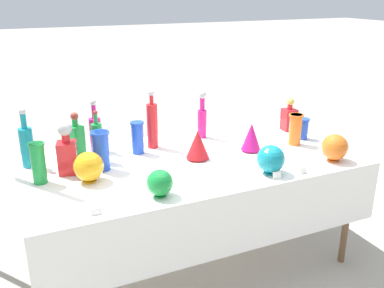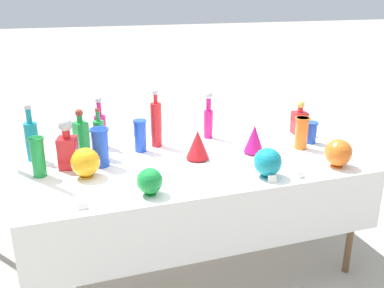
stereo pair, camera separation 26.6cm
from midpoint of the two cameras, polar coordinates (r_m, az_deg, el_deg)
The scene contains 25 objects.
ground_plane at distance 3.06m, azimuth 2.58°, elevation -15.34°, with size 40.00×40.00×0.00m, color #A0998C.
display_table at distance 2.68m, azimuth 3.14°, elevation -3.52°, with size 2.07×1.06×0.76m.
tall_bottle_0 at distance 2.71m, azimuth -9.52°, elevation 0.73°, with size 0.07×0.07×0.33m.
tall_bottle_1 at distance 3.04m, azimuth 4.71°, elevation 3.44°, with size 0.06×0.06×0.34m.
tall_bottle_2 at distance 2.90m, azimuth -9.56°, elevation 1.98°, with size 0.08×0.08×0.35m.
tall_bottle_3 at distance 2.87m, azimuth -2.16°, elevation 2.76°, with size 0.07×0.07×0.39m.
tall_bottle_4 at distance 2.77m, azimuth -18.04°, elevation 0.59°, with size 0.08×0.08×0.36m.
square_decanter_0 at distance 2.59m, azimuth -13.48°, elevation -0.46°, with size 0.13×0.13×0.31m.
square_decanter_1 at distance 3.27m, azimuth 16.41°, elevation 2.96°, with size 0.10×0.10×0.25m.
square_decanter_2 at distance 2.84m, azimuth -12.02°, elevation 1.24°, with size 0.10×0.10×0.29m.
slender_vase_0 at distance 2.79m, azimuth -4.24°, elevation 1.17°, with size 0.09×0.09×0.21m.
slender_vase_1 at distance 2.58m, azimuth -9.28°, elevation -0.37°, with size 0.11×0.11×0.24m.
slender_vase_2 at distance 2.52m, azimuth -17.05°, elevation -1.59°, with size 0.09×0.09×0.23m.
slender_vase_3 at distance 3.10m, azimuth 17.96°, elevation 1.55°, with size 0.09×0.09×0.15m.
slender_vase_4 at distance 2.96m, azimuth 16.93°, elevation 1.50°, with size 0.10×0.10×0.21m.
fluted_vase_0 at distance 2.66m, azimuth 3.62°, elevation -0.10°, with size 0.15×0.15×0.19m.
fluted_vase_1 at distance 2.80m, azimuth 10.99°, elevation 0.66°, with size 0.13×0.13×0.19m.
round_bowl_0 at distance 2.45m, azimuth -11.04°, elevation -2.47°, with size 0.17×0.17×0.17m.
round_bowl_1 at distance 2.47m, azimuth 13.11°, elevation -2.43°, with size 0.16×0.16×0.17m.
round_bowl_2 at distance 2.74m, azimuth 21.60°, elevation -1.16°, with size 0.16×0.16×0.17m.
round_bowl_3 at distance 2.21m, azimuth -2.23°, elevation -5.04°, with size 0.14×0.14×0.15m.
price_tag_left at distance 2.43m, azimuth 13.79°, elevation -4.62°, with size 0.05×0.01×0.04m, color white.
price_tag_center at distance 2.53m, azimuth 17.33°, elevation -4.05°, with size 0.05×0.01×0.04m, color white.
price_tag_right at distance 2.13m, azimuth -10.85°, elevation -8.27°, with size 0.06×0.01×0.03m, color white.
cardboard_box_behind_left at distance 4.07m, azimuth -0.83°, elevation -3.34°, with size 0.51×0.44×0.40m.
Camera 2 is at (-0.78, -2.38, 1.77)m, focal length 40.00 mm.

